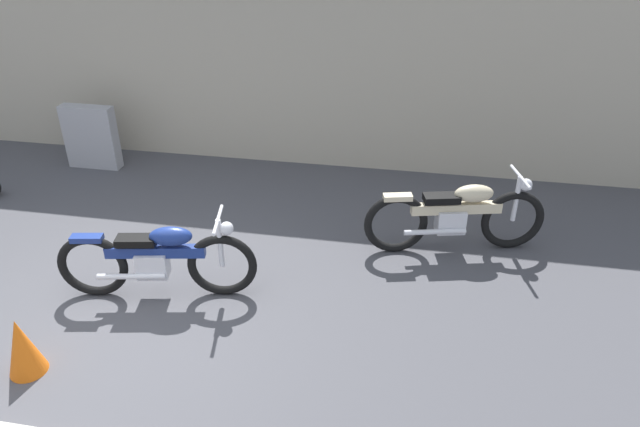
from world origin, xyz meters
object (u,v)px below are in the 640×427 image
(motorcycle_blue, at_px, (158,259))
(traffic_cone, at_px, (22,346))
(motorcycle_cream, at_px, (457,215))
(stone_marker, at_px, (91,137))

(motorcycle_blue, bearing_deg, traffic_cone, -130.25)
(motorcycle_blue, height_order, motorcycle_cream, motorcycle_cream)
(traffic_cone, bearing_deg, motorcycle_cream, 36.19)
(motorcycle_blue, bearing_deg, stone_marker, 118.27)
(traffic_cone, xyz_separation_m, motorcycle_cream, (3.66, 2.68, 0.17))
(traffic_cone, distance_m, motorcycle_cream, 4.54)
(motorcycle_blue, xyz_separation_m, motorcycle_cream, (2.96, 1.43, 0.01))
(stone_marker, height_order, motorcycle_cream, stone_marker)
(traffic_cone, distance_m, motorcycle_blue, 1.44)
(stone_marker, relative_size, motorcycle_blue, 0.47)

